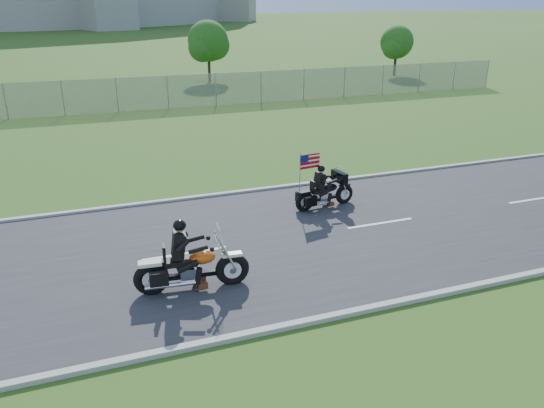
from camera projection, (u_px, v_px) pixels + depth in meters
name	position (u px, v px, depth m)	size (l,w,h in m)	color
ground	(255.00, 244.00, 14.78)	(420.00, 420.00, 0.00)	#2E4C17
road	(255.00, 244.00, 14.77)	(120.00, 8.00, 0.04)	#28282B
curb_north	(218.00, 195.00, 18.30)	(120.00, 0.18, 0.12)	#9E9B93
curb_south	(314.00, 320.00, 11.21)	(120.00, 0.18, 0.12)	#9E9B93
fence	(63.00, 98.00, 30.33)	(60.00, 0.03, 2.00)	gray
tree_fence_near	(209.00, 43.00, 41.89)	(3.52, 3.28, 4.75)	#382316
tree_fence_far	(397.00, 44.00, 45.32)	(3.08, 2.87, 4.20)	#382316
motorcycle_lead	(190.00, 268.00, 12.28)	(2.71, 0.81, 1.82)	black
motorcycle_follow	(325.00, 193.00, 17.14)	(2.18, 0.80, 1.82)	black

